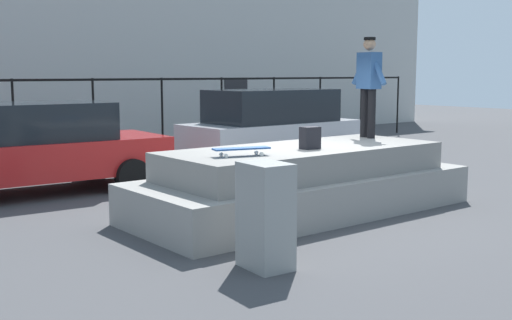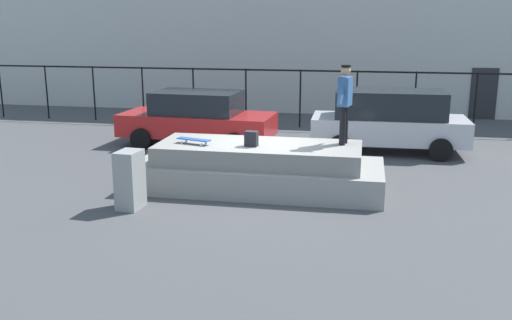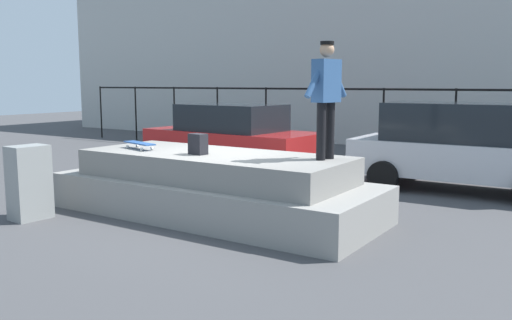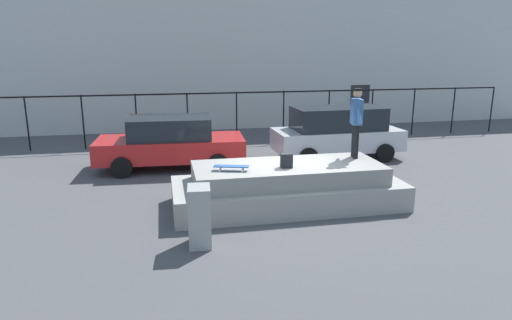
{
  "view_description": "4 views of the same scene",
  "coord_description": "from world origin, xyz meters",
  "px_view_note": "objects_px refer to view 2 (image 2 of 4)",
  "views": [
    {
      "loc": [
        -6.88,
        -7.54,
        2.22
      ],
      "look_at": [
        0.1,
        1.23,
        0.69
      ],
      "focal_mm": 44.82,
      "sensor_mm": 36.0,
      "label": 1
    },
    {
      "loc": [
        2.33,
        -12.68,
        3.83
      ],
      "look_at": [
        -0.28,
        0.79,
        0.44
      ],
      "focal_mm": 40.08,
      "sensor_mm": 36.0,
      "label": 2
    },
    {
      "loc": [
        5.54,
        -7.29,
        2.23
      ],
      "look_at": [
        0.16,
        0.86,
        0.84
      ],
      "focal_mm": 38.01,
      "sensor_mm": 36.0,
      "label": 3
    },
    {
      "loc": [
        -3.0,
        -10.51,
        3.87
      ],
      "look_at": [
        -0.56,
        1.16,
        0.88
      ],
      "focal_mm": 31.74,
      "sensor_mm": 36.0,
      "label": 4
    }
  ],
  "objects_px": {
    "skateboarder": "(345,99)",
    "car_silver_hatchback_mid": "(389,120)",
    "car_red_sedan_near": "(197,118)",
    "skateboard": "(194,140)",
    "utility_box": "(130,180)",
    "backpack": "(251,139)"
  },
  "relations": [
    {
      "from": "skateboarder",
      "to": "car_silver_hatchback_mid",
      "type": "xyz_separation_m",
      "value": [
        1.16,
        4.08,
        -1.14
      ]
    },
    {
      "from": "backpack",
      "to": "car_silver_hatchback_mid",
      "type": "height_order",
      "value": "car_silver_hatchback_mid"
    },
    {
      "from": "skateboarder",
      "to": "car_silver_hatchback_mid",
      "type": "distance_m",
      "value": 4.39
    },
    {
      "from": "skateboard",
      "to": "car_silver_hatchback_mid",
      "type": "bearing_deg",
      "value": 46.3
    },
    {
      "from": "utility_box",
      "to": "skateboarder",
      "type": "bearing_deg",
      "value": 32.68
    },
    {
      "from": "skateboard",
      "to": "car_silver_hatchback_mid",
      "type": "distance_m",
      "value": 6.53
    },
    {
      "from": "skateboard",
      "to": "utility_box",
      "type": "height_order",
      "value": "utility_box"
    },
    {
      "from": "skateboard",
      "to": "backpack",
      "type": "bearing_deg",
      "value": 0.72
    },
    {
      "from": "skateboard",
      "to": "utility_box",
      "type": "relative_size",
      "value": 0.69
    },
    {
      "from": "skateboarder",
      "to": "car_red_sedan_near",
      "type": "height_order",
      "value": "skateboarder"
    },
    {
      "from": "skateboard",
      "to": "skateboarder",
      "type": "bearing_deg",
      "value": 10.83
    },
    {
      "from": "backpack",
      "to": "car_silver_hatchback_mid",
      "type": "distance_m",
      "value": 5.68
    },
    {
      "from": "skateboarder",
      "to": "backpack",
      "type": "bearing_deg",
      "value": -162.78
    },
    {
      "from": "skateboarder",
      "to": "backpack",
      "type": "relative_size",
      "value": 5.21
    },
    {
      "from": "car_red_sedan_near",
      "to": "car_silver_hatchback_mid",
      "type": "height_order",
      "value": "car_silver_hatchback_mid"
    },
    {
      "from": "car_silver_hatchback_mid",
      "to": "skateboarder",
      "type": "bearing_deg",
      "value": -105.89
    },
    {
      "from": "car_red_sedan_near",
      "to": "utility_box",
      "type": "bearing_deg",
      "value": -86.33
    },
    {
      "from": "car_silver_hatchback_mid",
      "to": "utility_box",
      "type": "distance_m",
      "value": 8.34
    },
    {
      "from": "skateboarder",
      "to": "utility_box",
      "type": "relative_size",
      "value": 1.47
    },
    {
      "from": "backpack",
      "to": "car_red_sedan_near",
      "type": "relative_size",
      "value": 0.07
    },
    {
      "from": "backpack",
      "to": "car_red_sedan_near",
      "type": "height_order",
      "value": "car_red_sedan_near"
    },
    {
      "from": "skateboarder",
      "to": "car_red_sedan_near",
      "type": "bearing_deg",
      "value": 139.77
    }
  ]
}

